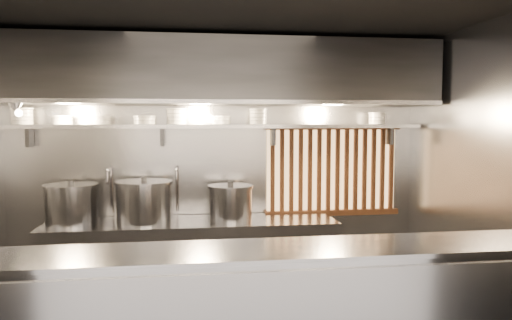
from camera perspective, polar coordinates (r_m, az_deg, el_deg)
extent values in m
plane|color=black|center=(4.13, -3.05, 16.53)|extent=(4.50, 4.50, 0.00)
plane|color=gray|center=(5.56, -4.36, -1.07)|extent=(4.50, 0.00, 4.50)
plane|color=gray|center=(4.83, 24.71, -2.31)|extent=(0.00, 3.00, 3.00)
cube|color=gray|center=(3.20, -1.38, -10.38)|extent=(4.50, 0.56, 0.03)
cube|color=gray|center=(5.36, -7.30, -11.65)|extent=(3.00, 0.70, 0.90)
cube|color=gray|center=(5.36, -4.26, 3.86)|extent=(4.40, 0.34, 0.04)
cube|color=#2D2D30|center=(5.16, -4.13, 9.89)|extent=(4.40, 0.80, 0.65)
cube|color=gray|center=(4.74, -3.77, 6.68)|extent=(4.40, 0.03, 0.04)
cube|color=#F7BB6F|center=(5.78, 8.63, -1.11)|extent=(1.50, 0.02, 0.92)
cube|color=brown|center=(5.70, 8.84, 3.75)|extent=(1.56, 0.06, 0.06)
cube|color=brown|center=(5.80, 8.72, -5.98)|extent=(1.56, 0.06, 0.06)
cube|color=brown|center=(5.57, 1.90, -1.27)|extent=(0.04, 0.04, 0.92)
cube|color=brown|center=(5.59, 2.98, -1.25)|extent=(0.04, 0.04, 0.92)
cube|color=brown|center=(5.61, 4.06, -1.23)|extent=(0.04, 0.04, 0.92)
cube|color=brown|center=(5.63, 5.12, -1.22)|extent=(0.04, 0.04, 0.92)
cube|color=brown|center=(5.66, 6.18, -1.20)|extent=(0.04, 0.04, 0.92)
cube|color=brown|center=(5.68, 7.23, -1.18)|extent=(0.04, 0.04, 0.92)
cube|color=brown|center=(5.71, 8.26, -1.16)|extent=(0.04, 0.04, 0.92)
cube|color=brown|center=(5.75, 9.29, -1.14)|extent=(0.04, 0.04, 0.92)
cube|color=brown|center=(5.78, 10.30, -1.13)|extent=(0.04, 0.04, 0.92)
cube|color=brown|center=(5.81, 11.30, -1.11)|extent=(0.04, 0.04, 0.92)
cube|color=brown|center=(5.85, 12.29, -1.09)|extent=(0.04, 0.04, 0.92)
cube|color=brown|center=(5.89, 13.27, -1.07)|extent=(0.04, 0.04, 0.92)
cube|color=brown|center=(5.93, 14.24, -1.05)|extent=(0.04, 0.04, 0.92)
cube|color=brown|center=(5.97, 15.19, -1.03)|extent=(0.04, 0.04, 0.92)
cylinder|color=silver|center=(5.58, -16.20, -3.39)|extent=(0.03, 0.03, 0.48)
sphere|color=silver|center=(5.55, -16.25, -0.94)|extent=(0.04, 0.04, 0.04)
cylinder|color=silver|center=(5.43, -16.44, -1.07)|extent=(0.03, 0.26, 0.03)
sphere|color=silver|center=(5.30, -16.65, -1.20)|extent=(0.04, 0.04, 0.04)
cylinder|color=silver|center=(5.31, -16.63, -1.95)|extent=(0.03, 0.03, 0.14)
cylinder|color=silver|center=(5.53, -8.98, -3.35)|extent=(0.03, 0.03, 0.48)
sphere|color=silver|center=(5.50, -9.01, -0.87)|extent=(0.04, 0.04, 0.04)
cylinder|color=silver|center=(5.37, -9.03, -0.99)|extent=(0.03, 0.26, 0.03)
sphere|color=silver|center=(5.24, -9.05, -1.13)|extent=(0.04, 0.04, 0.04)
cylinder|color=silver|center=(5.25, -9.04, -1.89)|extent=(0.03, 0.03, 0.14)
cone|color=gray|center=(5.11, -25.76, 5.53)|extent=(0.25, 0.27, 0.20)
sphere|color=#FFE0B2|center=(5.08, -25.48, 4.87)|extent=(0.07, 0.07, 0.07)
cylinder|color=#2D2D30|center=(5.21, -25.45, 6.39)|extent=(0.02, 0.22, 0.02)
cylinder|color=#2D2D30|center=(5.23, -5.28, 5.59)|extent=(0.01, 0.01, 0.12)
sphere|color=#FFE0B2|center=(5.23, -5.27, 4.71)|extent=(0.09, 0.09, 0.09)
cylinder|color=gray|center=(5.36, -20.34, -4.91)|extent=(0.52, 0.52, 0.38)
cylinder|color=gray|center=(5.33, -20.40, -2.76)|extent=(0.55, 0.55, 0.03)
cylinder|color=#2D2D30|center=(5.33, -20.41, -2.39)|extent=(0.06, 0.06, 0.04)
cylinder|color=gray|center=(5.23, -12.65, -4.84)|extent=(0.62, 0.62, 0.40)
cylinder|color=gray|center=(5.20, -12.69, -2.51)|extent=(0.65, 0.65, 0.03)
cylinder|color=#2D2D30|center=(5.20, -12.70, -2.13)|extent=(0.06, 0.06, 0.04)
cylinder|color=gray|center=(5.26, -2.93, -5.03)|extent=(0.57, 0.57, 0.34)
cylinder|color=gray|center=(5.24, -2.94, -3.06)|extent=(0.61, 0.61, 0.03)
cylinder|color=#2D2D30|center=(5.23, -2.94, -2.68)|extent=(0.06, 0.06, 0.04)
cylinder|color=silver|center=(5.59, -25.15, 3.88)|extent=(0.21, 0.21, 0.03)
cylinder|color=silver|center=(5.59, -25.17, 4.27)|extent=(0.21, 0.21, 0.03)
cylinder|color=silver|center=(5.59, -25.18, 4.66)|extent=(0.21, 0.21, 0.03)
cylinder|color=silver|center=(5.59, -25.19, 5.05)|extent=(0.21, 0.21, 0.03)
cylinder|color=silver|center=(5.59, -25.20, 5.34)|extent=(0.22, 0.22, 0.01)
cylinder|color=silver|center=(5.49, -21.22, 4.00)|extent=(0.20, 0.20, 0.03)
cylinder|color=silver|center=(5.49, -21.23, 4.40)|extent=(0.20, 0.20, 0.03)
cylinder|color=silver|center=(5.49, -21.24, 4.69)|extent=(0.21, 0.21, 0.01)
cylinder|color=silver|center=(5.41, -17.26, 4.10)|extent=(0.19, 0.19, 0.03)
cylinder|color=silver|center=(5.41, -17.27, 4.50)|extent=(0.19, 0.19, 0.03)
cylinder|color=silver|center=(5.41, -17.28, 4.80)|extent=(0.21, 0.21, 0.01)
cylinder|color=silver|center=(5.36, -12.61, 4.19)|extent=(0.22, 0.22, 0.03)
cylinder|color=silver|center=(5.36, -12.62, 4.60)|extent=(0.22, 0.22, 0.03)
cylinder|color=silver|center=(5.36, -12.62, 4.90)|extent=(0.24, 0.24, 0.01)
cylinder|color=silver|center=(5.35, -9.04, 4.24)|extent=(0.20, 0.20, 0.03)
cylinder|color=silver|center=(5.35, -9.04, 4.65)|extent=(0.20, 0.20, 0.03)
cylinder|color=silver|center=(5.35, -9.05, 5.06)|extent=(0.20, 0.20, 0.03)
cylinder|color=silver|center=(5.35, -9.05, 5.46)|extent=(0.20, 0.20, 0.03)
cylinder|color=silver|center=(5.35, -9.05, 5.76)|extent=(0.22, 0.22, 0.01)
cylinder|color=silver|center=(5.36, -4.01, 4.29)|extent=(0.20, 0.20, 0.03)
cylinder|color=silver|center=(5.36, -4.01, 4.69)|extent=(0.20, 0.20, 0.03)
cylinder|color=silver|center=(5.36, -4.01, 4.99)|extent=(0.22, 0.22, 0.01)
cylinder|color=silver|center=(5.40, 0.25, 4.30)|extent=(0.18, 0.18, 0.03)
cylinder|color=silver|center=(5.40, 0.25, 4.70)|extent=(0.18, 0.18, 0.03)
cylinder|color=silver|center=(5.40, 0.25, 5.10)|extent=(0.18, 0.18, 0.03)
cylinder|color=silver|center=(5.40, 0.25, 5.51)|extent=(0.18, 0.18, 0.03)
cylinder|color=silver|center=(5.40, 0.25, 5.80)|extent=(0.20, 0.20, 0.01)
cylinder|color=silver|center=(5.75, 13.66, 4.18)|extent=(0.18, 0.18, 0.03)
cylinder|color=silver|center=(5.75, 13.67, 4.56)|extent=(0.18, 0.18, 0.03)
cylinder|color=silver|center=(5.76, 13.68, 4.94)|extent=(0.18, 0.18, 0.03)
cylinder|color=silver|center=(5.76, 13.68, 5.22)|extent=(0.20, 0.20, 0.01)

